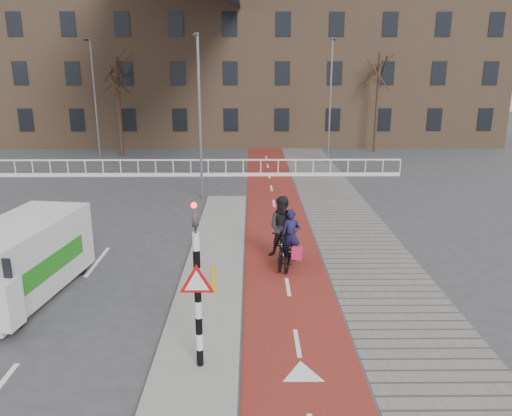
{
  "coord_description": "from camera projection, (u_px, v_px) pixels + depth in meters",
  "views": [
    {
      "loc": [
        0.47,
        -11.03,
        6.05
      ],
      "look_at": [
        0.62,
        5.0,
        1.5
      ],
      "focal_mm": 35.0,
      "sensor_mm": 36.0,
      "label": 1
    }
  ],
  "objects": [
    {
      "name": "streetlight_left",
      "position": [
        95.0,
        100.0,
        33.44
      ],
      "size": [
        0.12,
        0.12,
        7.83
      ],
      "primitive_type": "cylinder",
      "color": "slate",
      "rests_on": "ground"
    },
    {
      "name": "cyclist_far",
      "position": [
        283.0,
        237.0,
        15.59
      ],
      "size": [
        1.08,
        2.17,
        2.22
      ],
      "rotation": [
        0.0,
        0.0,
        -0.19
      ],
      "color": "black",
      "rests_on": "bike_lane"
    },
    {
      "name": "van",
      "position": [
        19.0,
        259.0,
        13.35
      ],
      "size": [
        2.55,
        4.97,
        2.04
      ],
      "rotation": [
        0.0,
        0.0,
        -0.14
      ],
      "color": "silver",
      "rests_on": "ground"
    },
    {
      "name": "streetlight_near",
      "position": [
        200.0,
        119.0,
        22.72
      ],
      "size": [
        0.12,
        0.12,
        7.48
      ],
      "primitive_type": "cylinder",
      "color": "slate",
      "rests_on": "ground"
    },
    {
      "name": "cyclist_near",
      "position": [
        291.0,
        248.0,
        15.5
      ],
      "size": [
        1.04,
        1.85,
        1.84
      ],
      "rotation": [
        0.0,
        0.0,
        -0.26
      ],
      "color": "black",
      "rests_on": "bike_lane"
    },
    {
      "name": "traffic_signal",
      "position": [
        197.0,
        282.0,
        9.77
      ],
      "size": [
        0.8,
        0.8,
        3.68
      ],
      "color": "black",
      "rests_on": "curb_island"
    },
    {
      "name": "sidewalk",
      "position": [
        339.0,
        209.0,
        21.92
      ],
      "size": [
        3.0,
        60.0,
        0.01
      ],
      "primitive_type": "cube",
      "color": "slate",
      "rests_on": "ground"
    },
    {
      "name": "curb_island",
      "position": [
        216.0,
        259.0,
        16.09
      ],
      "size": [
        1.8,
        16.0,
        0.12
      ],
      "primitive_type": "cube",
      "color": "gray",
      "rests_on": "ground"
    },
    {
      "name": "townhouse_row",
      "position": [
        209.0,
        45.0,
        40.89
      ],
      "size": [
        46.0,
        10.0,
        15.9
      ],
      "color": "#7F6047",
      "rests_on": "ground"
    },
    {
      "name": "bollard",
      "position": [
        213.0,
        280.0,
        13.48
      ],
      "size": [
        0.12,
        0.12,
        0.76
      ],
      "primitive_type": "cylinder",
      "color": "#CF9A0B",
      "rests_on": "curb_island"
    },
    {
      "name": "streetlight_right",
      "position": [
        330.0,
        102.0,
        31.64
      ],
      "size": [
        0.12,
        0.12,
        7.77
      ],
      "primitive_type": "cylinder",
      "color": "slate",
      "rests_on": "ground"
    },
    {
      "name": "tree_right",
      "position": [
        377.0,
        103.0,
        36.03
      ],
      "size": [
        0.22,
        0.22,
        7.0
      ],
      "primitive_type": "cylinder",
      "color": "#321F16",
      "rests_on": "ground"
    },
    {
      "name": "tree_mid",
      "position": [
        119.0,
        109.0,
        34.12
      ],
      "size": [
        0.29,
        0.29,
        6.52
      ],
      "primitive_type": "cylinder",
      "color": "#321F16",
      "rests_on": "ground"
    },
    {
      "name": "bike_lane",
      "position": [
        275.0,
        210.0,
        21.89
      ],
      "size": [
        2.5,
        60.0,
        0.01
      ],
      "primitive_type": "cube",
      "color": "maroon",
      "rests_on": "ground"
    },
    {
      "name": "railing",
      "position": [
        156.0,
        171.0,
        28.49
      ],
      "size": [
        28.0,
        0.1,
        0.99
      ],
      "color": "silver",
      "rests_on": "ground"
    },
    {
      "name": "ground",
      "position": [
        233.0,
        322.0,
        12.26
      ],
      "size": [
        120.0,
        120.0,
        0.0
      ],
      "primitive_type": "plane",
      "color": "#38383A",
      "rests_on": "ground"
    }
  ]
}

